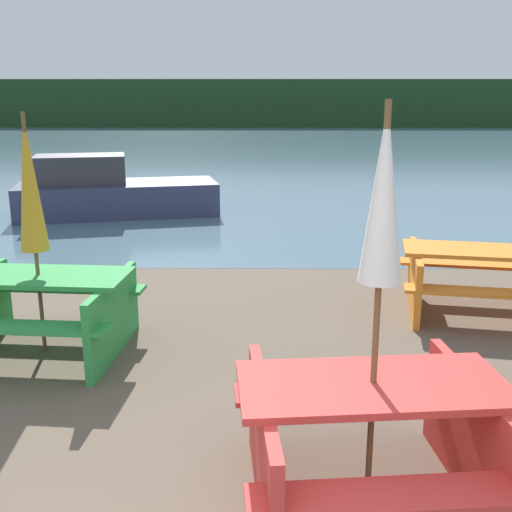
{
  "coord_description": "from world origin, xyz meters",
  "views": [
    {
      "loc": [
        0.32,
        -1.4,
        2.33
      ],
      "look_at": [
        0.29,
        4.24,
        0.85
      ],
      "focal_mm": 42.0,
      "sensor_mm": 36.0,
      "label": 1
    }
  ],
  "objects_px": {
    "umbrella_gold": "(29,185)",
    "picnic_table_orange": "(487,275)",
    "picnic_table_green": "(41,305)",
    "umbrella_white": "(383,201)",
    "boat": "(111,192)",
    "picnic_table_red": "(371,432)"
  },
  "relations": [
    {
      "from": "picnic_table_red",
      "to": "umbrella_gold",
      "type": "xyz_separation_m",
      "value": [
        -2.7,
        2.18,
        1.14
      ]
    },
    {
      "from": "umbrella_gold",
      "to": "boat",
      "type": "bearing_deg",
      "value": 98.4
    },
    {
      "from": "umbrella_white",
      "to": "umbrella_gold",
      "type": "relative_size",
      "value": 1.05
    },
    {
      "from": "umbrella_gold",
      "to": "boat",
      "type": "height_order",
      "value": "umbrella_gold"
    },
    {
      "from": "umbrella_white",
      "to": "boat",
      "type": "xyz_separation_m",
      "value": [
        -3.73,
        9.19,
        -1.35
      ]
    },
    {
      "from": "picnic_table_green",
      "to": "picnic_table_orange",
      "type": "distance_m",
      "value": 4.69
    },
    {
      "from": "picnic_table_red",
      "to": "boat",
      "type": "bearing_deg",
      "value": 112.09
    },
    {
      "from": "umbrella_white",
      "to": "picnic_table_orange",
      "type": "bearing_deg",
      "value": 60.1
    },
    {
      "from": "umbrella_gold",
      "to": "picnic_table_green",
      "type": "bearing_deg",
      "value": 104.04
    },
    {
      "from": "umbrella_gold",
      "to": "boat",
      "type": "distance_m",
      "value": 7.17
    },
    {
      "from": "picnic_table_orange",
      "to": "picnic_table_red",
      "type": "bearing_deg",
      "value": -119.9
    },
    {
      "from": "umbrella_gold",
      "to": "picnic_table_red",
      "type": "bearing_deg",
      "value": -39.01
    },
    {
      "from": "picnic_table_red",
      "to": "umbrella_white",
      "type": "distance_m",
      "value": 1.36
    },
    {
      "from": "picnic_table_red",
      "to": "picnic_table_green",
      "type": "relative_size",
      "value": 0.93
    },
    {
      "from": "picnic_table_orange",
      "to": "umbrella_white",
      "type": "height_order",
      "value": "umbrella_white"
    },
    {
      "from": "picnic_table_green",
      "to": "umbrella_gold",
      "type": "bearing_deg",
      "value": -75.96
    },
    {
      "from": "umbrella_gold",
      "to": "picnic_table_orange",
      "type": "bearing_deg",
      "value": 13.16
    },
    {
      "from": "picnic_table_orange",
      "to": "umbrella_gold",
      "type": "distance_m",
      "value": 4.83
    },
    {
      "from": "picnic_table_red",
      "to": "picnic_table_orange",
      "type": "distance_m",
      "value": 3.75
    },
    {
      "from": "umbrella_gold",
      "to": "boat",
      "type": "relative_size",
      "value": 0.52
    },
    {
      "from": "picnic_table_green",
      "to": "umbrella_white",
      "type": "bearing_deg",
      "value": -39.01
    },
    {
      "from": "picnic_table_green",
      "to": "picnic_table_orange",
      "type": "relative_size",
      "value": 0.86
    }
  ]
}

